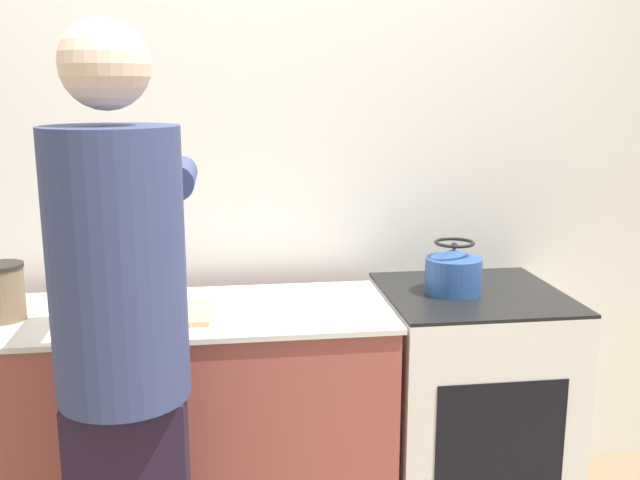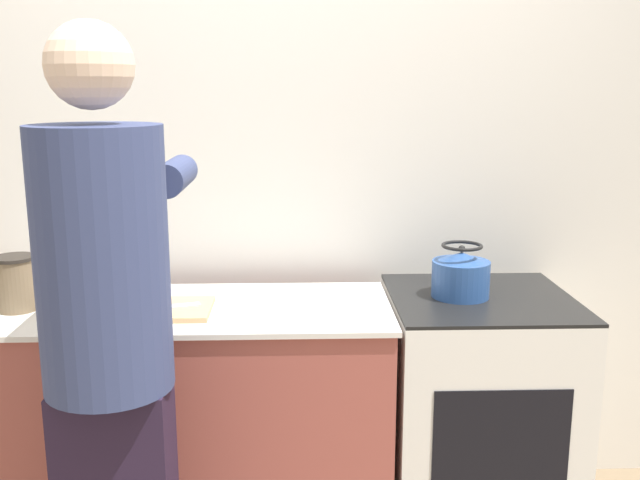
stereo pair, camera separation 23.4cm
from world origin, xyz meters
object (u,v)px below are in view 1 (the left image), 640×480
object	(u,v)px
cutting_board	(158,314)
kettle	(453,271)
person	(123,344)
knife	(161,313)
canister_jar	(3,292)
bowl_prep	(99,293)
oven	(468,406)

from	to	relation	value
cutting_board	kettle	size ratio (longest dim) A/B	1.65
person	knife	size ratio (longest dim) A/B	7.74
person	cutting_board	distance (m)	0.50
canister_jar	cutting_board	bearing A→B (deg)	-4.71
kettle	person	bearing A→B (deg)	-151.29
cutting_board	kettle	xyz separation A→B (m)	(1.04, 0.10, 0.08)
bowl_prep	canister_jar	distance (m)	0.33
knife	bowl_prep	xyz separation A→B (m)	(-0.23, 0.23, 0.01)
bowl_prep	kettle	bearing A→B (deg)	-5.18
cutting_board	bowl_prep	distance (m)	0.31
oven	canister_jar	distance (m)	1.69
oven	knife	size ratio (longest dim) A/B	3.88
knife	canister_jar	distance (m)	0.51
person	knife	bearing A→B (deg)	83.23
person	kettle	bearing A→B (deg)	28.71
cutting_board	bowl_prep	world-z (taller)	bowl_prep
cutting_board	oven	bearing A→B (deg)	4.92
person	kettle	xyz separation A→B (m)	(1.08, 0.59, 0.00)
oven	person	xyz separation A→B (m)	(-1.16, -0.59, 0.52)
knife	bowl_prep	world-z (taller)	bowl_prep
cutting_board	kettle	bearing A→B (deg)	5.48
oven	bowl_prep	xyz separation A→B (m)	(-1.34, 0.12, 0.46)
bowl_prep	knife	bearing A→B (deg)	-44.78
oven	bowl_prep	distance (m)	1.42
cutting_board	canister_jar	size ratio (longest dim) A/B	1.79
cutting_board	canister_jar	distance (m)	0.50
oven	knife	distance (m)	1.20
bowl_prep	canister_jar	bearing A→B (deg)	-147.05
person	kettle	distance (m)	1.23
cutting_board	bowl_prep	bearing A→B (deg)	136.36
oven	person	size ratio (longest dim) A/B	0.50
oven	person	distance (m)	1.40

